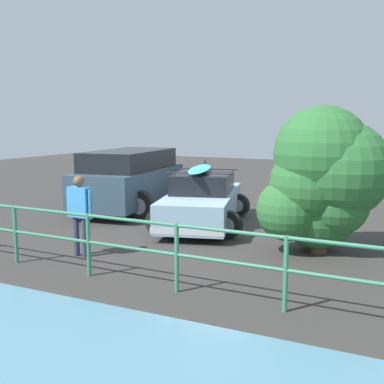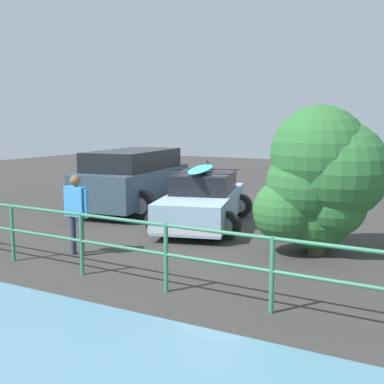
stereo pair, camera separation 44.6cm
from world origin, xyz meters
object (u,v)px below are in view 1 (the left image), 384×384
(sedan_car, at_px, (202,200))
(bush_near_left, at_px, (323,180))
(person_bystander, at_px, (80,208))
(suv_car, at_px, (130,179))

(sedan_car, xyz_separation_m, bush_near_left, (-3.32, 1.38, 0.86))
(sedan_car, height_order, person_bystander, sedan_car)
(person_bystander, xyz_separation_m, bush_near_left, (-4.26, -2.37, 0.54))
(sedan_car, relative_size, person_bystander, 2.81)
(sedan_car, xyz_separation_m, suv_car, (2.84, -0.95, 0.30))
(bush_near_left, bearing_deg, person_bystander, 29.09)
(suv_car, bearing_deg, bush_near_left, 159.24)
(sedan_car, xyz_separation_m, person_bystander, (0.94, 3.75, 0.33))
(suv_car, distance_m, bush_near_left, 6.61)
(sedan_car, relative_size, bush_near_left, 1.52)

